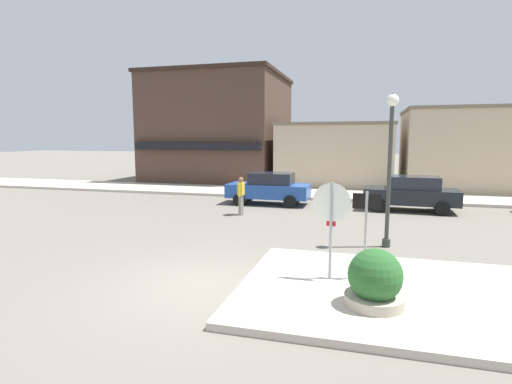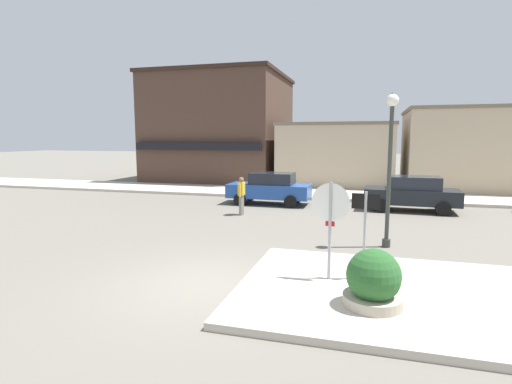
% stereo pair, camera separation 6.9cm
% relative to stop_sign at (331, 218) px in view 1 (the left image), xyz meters
% --- Properties ---
extents(ground_plane, '(160.00, 160.00, 0.00)m').
position_rel_stop_sign_xyz_m(ground_plane, '(-2.67, -0.76, -1.52)').
color(ground_plane, '#6B665B').
extents(sidewalk_corner, '(6.40, 4.80, 0.15)m').
position_rel_stop_sign_xyz_m(sidewalk_corner, '(1.38, -0.33, -1.44)').
color(sidewalk_corner, beige).
rests_on(sidewalk_corner, ground).
extents(kerb_far, '(80.00, 4.00, 0.15)m').
position_rel_stop_sign_xyz_m(kerb_far, '(-2.67, 14.07, -1.44)').
color(kerb_far, beige).
rests_on(kerb_far, ground).
extents(stop_sign, '(0.82, 0.09, 2.30)m').
position_rel_stop_sign_xyz_m(stop_sign, '(0.00, 0.00, 0.00)').
color(stop_sign, '#9E9EA3').
rests_on(stop_sign, ground).
extents(one_way_sign, '(0.60, 0.07, 2.10)m').
position_rel_stop_sign_xyz_m(one_way_sign, '(0.73, 0.22, -0.19)').
color(one_way_sign, '#9E9EA3').
rests_on(one_way_sign, ground).
extents(planter, '(1.10, 1.10, 1.23)m').
position_rel_stop_sign_xyz_m(planter, '(0.92, -1.22, -0.96)').
color(planter, '#ADA38E').
rests_on(planter, ground).
extents(lamp_post, '(0.36, 0.36, 4.54)m').
position_rel_stop_sign_xyz_m(lamp_post, '(1.35, 3.64, 1.44)').
color(lamp_post, '#333833').
rests_on(lamp_post, ground).
extents(parked_car_nearest, '(4.01, 1.90, 1.56)m').
position_rel_stop_sign_xyz_m(parked_car_nearest, '(-3.87, 10.29, -0.71)').
color(parked_car_nearest, '#234C9E').
rests_on(parked_car_nearest, ground).
extents(parked_car_second, '(4.07, 2.01, 1.56)m').
position_rel_stop_sign_xyz_m(parked_car_second, '(2.67, 10.21, -0.71)').
color(parked_car_second, black).
rests_on(parked_car_second, ground).
extents(pedestrian_crossing_near, '(0.22, 0.55, 1.61)m').
position_rel_stop_sign_xyz_m(pedestrian_crossing_near, '(-4.37, 7.27, -0.65)').
color(pedestrian_crossing_near, gray).
rests_on(pedestrian_crossing_near, ground).
extents(building_corner_shop, '(9.65, 9.61, 7.96)m').
position_rel_stop_sign_xyz_m(building_corner_shop, '(-10.28, 20.62, 2.47)').
color(building_corner_shop, '#473328').
rests_on(building_corner_shop, ground).
extents(building_storefront_left_near, '(7.47, 5.54, 4.23)m').
position_rel_stop_sign_xyz_m(building_storefront_left_near, '(-1.37, 18.85, 0.60)').
color(building_storefront_left_near, tan).
rests_on(building_storefront_left_near, ground).
extents(building_storefront_left_mid, '(8.48, 7.00, 5.05)m').
position_rel_stop_sign_xyz_m(building_storefront_left_mid, '(7.15, 19.15, 1.01)').
color(building_storefront_left_mid, tan).
rests_on(building_storefront_left_mid, ground).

